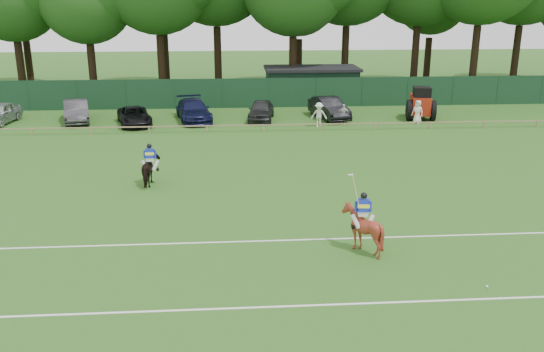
{
  "coord_description": "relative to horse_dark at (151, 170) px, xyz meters",
  "views": [
    {
      "loc": [
        -1.27,
        -21.66,
        9.18
      ],
      "look_at": [
        0.5,
        3.0,
        1.4
      ],
      "focal_mm": 38.0,
      "sensor_mm": 36.0,
      "label": 1
    }
  ],
  "objects": [
    {
      "name": "spectator_mid",
      "position": [
        12.42,
        13.49,
        -0.03
      ],
      "size": [
        0.92,
        0.47,
        1.5
      ],
      "primitive_type": "imported",
      "rotation": [
        0.0,
        0.0,
        -0.13
      ],
      "color": "silver",
      "rests_on": "ground"
    },
    {
      "name": "polo_ball",
      "position": [
        12.38,
        -11.73,
        -0.73
      ],
      "size": [
        0.09,
        0.09,
        0.09
      ],
      "primitive_type": "sphere",
      "color": "silver",
      "rests_on": "ground"
    },
    {
      "name": "utility_shed",
      "position": [
        11.39,
        23.55,
        0.76
      ],
      "size": [
        8.4,
        4.4,
        3.04
      ],
      "color": "#14331E",
      "rests_on": "ground"
    },
    {
      "name": "pitch_rail",
      "position": [
        5.39,
        11.55,
        -0.33
      ],
      "size": [
        62.1,
        0.1,
        0.5
      ],
      "color": "#997F5B",
      "rests_on": "ground"
    },
    {
      "name": "horse_dark",
      "position": [
        0.0,
        0.0,
        0.0
      ],
      "size": [
        0.9,
        1.87,
        1.56
      ],
      "primitive_type": "imported",
      "rotation": [
        0.0,
        0.0,
        3.17
      ],
      "color": "black",
      "rests_on": "ground"
    },
    {
      "name": "rider_dark",
      "position": [
        0.0,
        -0.01,
        0.71
      ],
      "size": [
        0.94,
        0.38,
        1.41
      ],
      "rotation": [
        0.0,
        0.0,
        3.17
      ],
      "color": "silver",
      "rests_on": "ground"
    },
    {
      "name": "pitch_lines",
      "position": [
        5.39,
        -9.95,
        -0.77
      ],
      "size": [
        60.0,
        5.1,
        0.01
      ],
      "color": "silver",
      "rests_on": "ground"
    },
    {
      "name": "rider_chestnut",
      "position": [
        8.88,
        -8.59,
        0.89
      ],
      "size": [
        0.94,
        0.62,
        2.05
      ],
      "rotation": [
        0.0,
        0.0,
        3.04
      ],
      "color": "silver",
      "rests_on": "ground"
    },
    {
      "name": "tree_row",
      "position": [
        7.39,
        28.55,
        -0.78
      ],
      "size": [
        96.0,
        12.0,
        21.0
      ],
      "primitive_type": null,
      "color": "#26561C",
      "rests_on": "ground"
    },
    {
      "name": "hatch_grey",
      "position": [
        6.4,
        15.45,
        -0.02
      ],
      "size": [
        2.41,
        4.66,
        1.51
      ],
      "primitive_type": "imported",
      "rotation": [
        0.0,
        0.0,
        -0.14
      ],
      "color": "#2A2A2C",
      "rests_on": "ground"
    },
    {
      "name": "suv_black",
      "position": [
        -3.04,
        14.34,
        -0.12
      ],
      "size": [
        3.33,
        5.12,
        1.31
      ],
      "primitive_type": "imported",
      "rotation": [
        0.0,
        0.0,
        0.26
      ],
      "color": "black",
      "rests_on": "ground"
    },
    {
      "name": "sedan_navy",
      "position": [
        1.25,
        15.54,
        0.02
      ],
      "size": [
        3.31,
        5.86,
        1.6
      ],
      "primitive_type": "imported",
      "rotation": [
        0.0,
        0.0,
        0.2
      ],
      "color": "#121539",
      "rests_on": "ground"
    },
    {
      "name": "sedan_grey",
      "position": [
        -7.58,
        15.75,
        0.04
      ],
      "size": [
        2.95,
        5.27,
        1.65
      ],
      "primitive_type": "imported",
      "rotation": [
        0.0,
        0.0,
        0.25
      ],
      "color": "#323235",
      "rests_on": "ground"
    },
    {
      "name": "tractor",
      "position": [
        18.69,
        14.89,
        0.42
      ],
      "size": [
        2.55,
        3.34,
        2.53
      ],
      "rotation": [
        0.0,
        0.0,
        -0.2
      ],
      "color": "#9E220E",
      "rests_on": "ground"
    },
    {
      "name": "horse_chestnut",
      "position": [
        8.89,
        -8.58,
        0.11
      ],
      "size": [
        1.58,
        1.74,
        1.77
      ],
      "primitive_type": "imported",
      "rotation": [
        0.0,
        0.0,
        3.04
      ],
      "color": "maroon",
      "rests_on": "ground"
    },
    {
      "name": "ground",
      "position": [
        5.39,
        -6.45,
        -0.78
      ],
      "size": [
        160.0,
        160.0,
        0.0
      ],
      "primitive_type": "plane",
      "color": "#1E4C14",
      "rests_on": "ground"
    },
    {
      "name": "spectator_right",
      "position": [
        17.97,
        13.31,
        0.1
      ],
      "size": [
        1.01,
        0.98,
        1.75
      ],
      "primitive_type": "imported",
      "rotation": [
        0.0,
        0.0,
        -0.69
      ],
      "color": "silver",
      "rests_on": "ground"
    },
    {
      "name": "spectator_left",
      "position": [
        10.47,
        12.73,
        0.11
      ],
      "size": [
        1.21,
        0.78,
        1.78
      ],
      "primitive_type": "imported",
      "rotation": [
        0.0,
        0.0,
        -0.11
      ],
      "color": "silver",
      "rests_on": "ground"
    },
    {
      "name": "perimeter_fence",
      "position": [
        5.39,
        20.55,
        0.47
      ],
      "size": [
        92.08,
        0.08,
        2.5
      ],
      "color": "#14351E",
      "rests_on": "ground"
    },
    {
      "name": "estate_black",
      "position": [
        11.7,
        15.61,
        0.04
      ],
      "size": [
        2.82,
        5.25,
        1.64
      ],
      "primitive_type": "imported",
      "rotation": [
        0.0,
        0.0,
        0.23
      ],
      "color": "black",
      "rests_on": "ground"
    }
  ]
}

